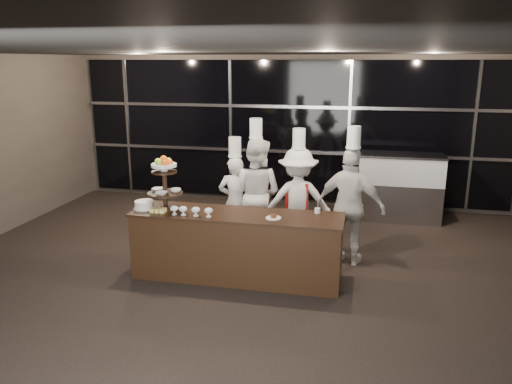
% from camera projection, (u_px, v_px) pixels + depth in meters
% --- Properties ---
extents(room, '(10.00, 10.00, 10.00)m').
position_uv_depth(room, '(219.00, 193.00, 5.40)').
color(room, black).
rests_on(room, ground).
extents(window_wall, '(8.60, 0.10, 2.80)m').
position_uv_depth(window_wall, '(288.00, 131.00, 10.06)').
color(window_wall, black).
rests_on(window_wall, ground).
extents(buffet_counter, '(2.84, 0.74, 0.92)m').
position_uv_depth(buffet_counter, '(237.00, 246.00, 6.75)').
color(buffet_counter, black).
rests_on(buffet_counter, ground).
extents(display_stand, '(0.48, 0.48, 0.74)m').
position_uv_depth(display_stand, '(165.00, 179.00, 6.73)').
color(display_stand, black).
rests_on(display_stand, buffet_counter).
extents(compotes, '(0.58, 0.11, 0.12)m').
position_uv_depth(compotes, '(190.00, 210.00, 6.52)').
color(compotes, silver).
rests_on(compotes, buffet_counter).
extents(layer_cake, '(0.30, 0.30, 0.11)m').
position_uv_depth(layer_cake, '(144.00, 205.00, 6.84)').
color(layer_cake, white).
rests_on(layer_cake, buffet_counter).
extents(pastry_squares, '(0.20, 0.13, 0.05)m').
position_uv_depth(pastry_squares, '(158.00, 210.00, 6.68)').
color(pastry_squares, '#F8E279').
rests_on(pastry_squares, buffet_counter).
extents(small_plate, '(0.20, 0.20, 0.05)m').
position_uv_depth(small_plate, '(273.00, 217.00, 6.42)').
color(small_plate, white).
rests_on(small_plate, buffet_counter).
extents(chef_cup, '(0.08, 0.08, 0.07)m').
position_uv_depth(chef_cup, '(318.00, 211.00, 6.64)').
color(chef_cup, white).
rests_on(chef_cup, buffet_counter).
extents(display_case, '(1.52, 0.66, 1.24)m').
position_uv_depth(display_case, '(400.00, 183.00, 9.21)').
color(display_case, '#A5A5AA').
rests_on(display_case, ground).
extents(chef_a, '(0.56, 0.40, 1.77)m').
position_uv_depth(chef_a, '(236.00, 200.00, 7.80)').
color(chef_a, silver).
rests_on(chef_a, ground).
extents(chef_b, '(0.98, 0.85, 2.05)m').
position_uv_depth(chef_b, '(256.00, 193.00, 7.80)').
color(chef_b, white).
rests_on(chef_b, ground).
extents(chef_c, '(1.15, 0.81, 1.92)m').
position_uv_depth(chef_c, '(298.00, 200.00, 7.63)').
color(chef_c, white).
rests_on(chef_c, ground).
extents(chef_d, '(1.08, 0.67, 2.02)m').
position_uv_depth(chef_d, '(350.00, 206.00, 7.13)').
color(chef_d, silver).
rests_on(chef_d, ground).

